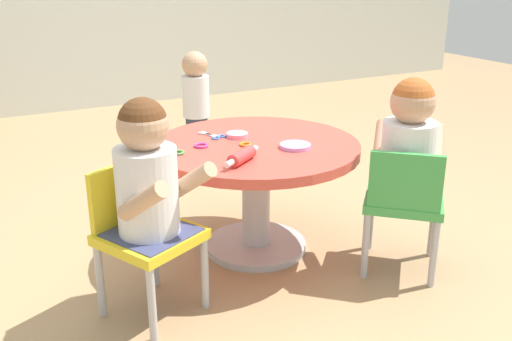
% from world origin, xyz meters
% --- Properties ---
extents(ground_plane, '(10.00, 10.00, 0.00)m').
position_xyz_m(ground_plane, '(0.00, 0.00, 0.00)').
color(ground_plane, tan).
extents(craft_table, '(0.86, 0.86, 0.49)m').
position_xyz_m(craft_table, '(0.00, 0.00, 0.37)').
color(craft_table, silver).
rests_on(craft_table, ground).
extents(child_chair_left, '(0.40, 0.40, 0.54)m').
position_xyz_m(child_chair_left, '(-0.57, -0.23, 0.31)').
color(child_chair_left, '#B7B7BC').
rests_on(child_chair_left, ground).
extents(seated_child_left, '(0.39, 0.43, 0.51)m').
position_xyz_m(seated_child_left, '(-0.55, -0.27, 0.53)').
color(seated_child_left, '#3F4772').
rests_on(seated_child_left, ground).
extents(child_chair_right, '(0.42, 0.42, 0.54)m').
position_xyz_m(child_chair_right, '(0.43, -0.44, 0.31)').
color(child_chair_right, '#B7B7BC').
rests_on(child_chair_right, ground).
extents(seated_child_right, '(0.43, 0.44, 0.51)m').
position_xyz_m(seated_child_right, '(0.45, -0.41, 0.53)').
color(seated_child_right, '#3F4772').
rests_on(seated_child_right, ground).
extents(toddler_standing, '(0.17, 0.17, 0.67)m').
position_xyz_m(toddler_standing, '(0.27, 1.33, 0.36)').
color(toddler_standing, '#33384C').
rests_on(toddler_standing, ground).
extents(rolling_pin, '(0.20, 0.15, 0.05)m').
position_xyz_m(rolling_pin, '(-0.16, -0.20, 0.51)').
color(rolling_pin, '#D83F3F').
rests_on(rolling_pin, craft_table).
extents(craft_scissors, '(0.10, 0.14, 0.01)m').
position_xyz_m(craft_scissors, '(-0.12, 0.16, 0.49)').
color(craft_scissors, silver).
rests_on(craft_scissors, craft_table).
extents(playdough_blob_0, '(0.13, 0.13, 0.02)m').
position_xyz_m(playdough_blob_0, '(0.11, -0.13, 0.49)').
color(playdough_blob_0, '#CC99E5').
rests_on(playdough_blob_0, craft_table).
extents(playdough_blob_1, '(0.09, 0.09, 0.02)m').
position_xyz_m(playdough_blob_1, '(-0.03, 0.11, 0.50)').
color(playdough_blob_1, pink).
rests_on(playdough_blob_1, craft_table).
extents(cookie_cutter_0, '(0.06, 0.06, 0.01)m').
position_xyz_m(cookie_cutter_0, '(-0.22, 0.06, 0.49)').
color(cookie_cutter_0, '#D83FA5').
rests_on(cookie_cutter_0, craft_table).
extents(cookie_cutter_1, '(0.05, 0.05, 0.01)m').
position_xyz_m(cookie_cutter_1, '(-0.05, -0.01, 0.49)').
color(cookie_cutter_1, orange).
rests_on(cookie_cutter_1, craft_table).
extents(cookie_cutter_2, '(0.05, 0.05, 0.01)m').
position_xyz_m(cookie_cutter_2, '(-0.34, 0.02, 0.49)').
color(cookie_cutter_2, '#4CB259').
rests_on(cookie_cutter_2, craft_table).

